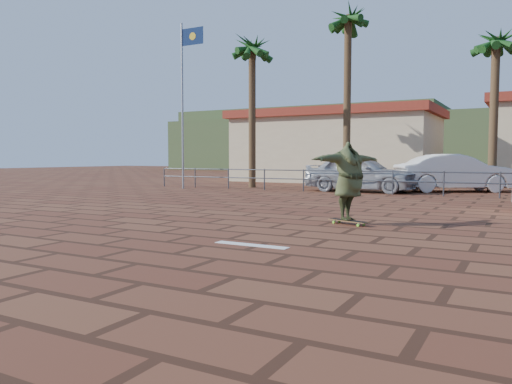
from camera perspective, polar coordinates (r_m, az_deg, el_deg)
ground at (r=10.19m, az=-0.67°, el=-4.72°), size 120.00×120.00×0.00m
paint_stripe at (r=8.82m, az=-0.54°, el=-6.07°), size 1.40×0.22×0.01m
guardrail at (r=21.37m, az=15.36°, el=1.54°), size 24.06×0.06×1.00m
flagpole at (r=24.90m, az=-8.19°, el=11.10°), size 1.30×0.10×8.00m
palm_far_left at (r=26.06m, az=-0.45°, el=15.71°), size 2.40×2.40×8.25m
palm_left at (r=25.87m, az=10.49°, el=18.28°), size 2.40×2.40×9.45m
palm_center at (r=24.79m, az=25.75°, el=14.81°), size 2.40×2.40×7.75m
building_west at (r=32.67m, az=9.22°, el=5.24°), size 12.60×7.60×4.50m
hill_front at (r=59.00m, az=24.05°, el=5.07°), size 70.00×18.00×6.00m
hill_back at (r=70.20m, az=6.21°, el=5.98°), size 35.00×14.00×8.00m
longboard at (r=11.64m, az=10.51°, el=-3.29°), size 1.03×0.56×0.10m
skateboarder at (r=11.56m, az=10.57°, el=1.23°), size 1.37×2.28×1.80m
car_silver at (r=22.77m, az=11.83°, el=2.14°), size 4.98×2.14×1.68m
car_white at (r=24.04m, az=21.76°, el=2.04°), size 5.32×4.05×1.68m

